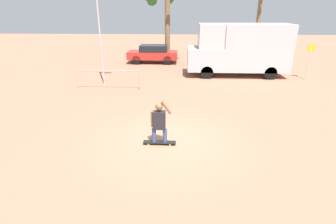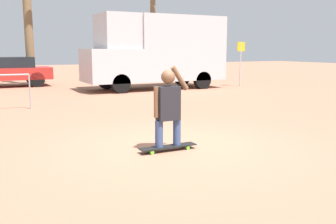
% 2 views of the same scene
% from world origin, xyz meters
% --- Properties ---
extents(ground_plane, '(80.00, 80.00, 0.00)m').
position_xyz_m(ground_plane, '(0.00, 0.00, 0.00)').
color(ground_plane, '#A36B51').
extents(skateboard, '(1.07, 0.22, 0.09)m').
position_xyz_m(skateboard, '(-0.25, -0.24, 0.07)').
color(skateboard, black).
rests_on(skateboard, ground_plane).
extents(person_skateboarder, '(0.67, 0.25, 1.42)m').
position_xyz_m(person_skateboarder, '(-0.25, -0.24, 0.84)').
color(person_skateboarder, '#384C7A').
rests_on(person_skateboarder, skateboard).
extents(camper_van, '(6.39, 2.21, 3.29)m').
position_xyz_m(camper_van, '(4.19, 9.62, 1.77)').
color(camper_van, black).
rests_on(camper_van, ground_plane).
extents(parked_car_red, '(4.02, 1.75, 1.44)m').
position_xyz_m(parked_car_red, '(-1.91, 13.71, 0.77)').
color(parked_car_red, black).
rests_on(parked_car_red, ground_plane).
extents(flagpole, '(0.88, 0.12, 7.32)m').
position_xyz_m(flagpole, '(-4.02, 6.88, 4.11)').
color(flagpole, '#B7B7BC').
rests_on(flagpole, ground_plane).
extents(street_sign, '(0.44, 0.06, 2.15)m').
position_xyz_m(street_sign, '(8.30, 8.85, 1.40)').
color(street_sign, '#B7B7BC').
rests_on(street_sign, ground_plane).
extents(plaza_railing_segment, '(3.51, 0.05, 1.08)m').
position_xyz_m(plaza_railing_segment, '(-3.57, 5.92, 0.88)').
color(plaza_railing_segment, '#99999E').
rests_on(plaza_railing_segment, ground_plane).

